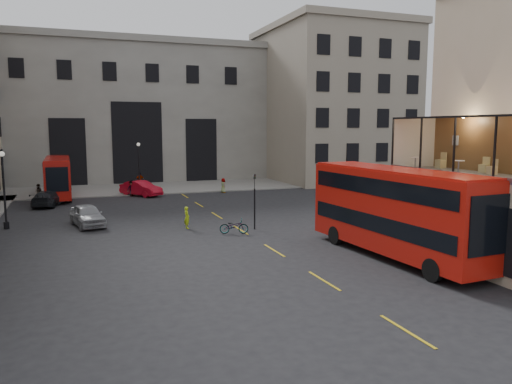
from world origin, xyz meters
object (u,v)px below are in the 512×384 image
object	(u,v)px
pedestrian_a	(39,193)
cafe_chair_b	(492,170)
pedestrian_d	(223,186)
traffic_light_near	(255,194)
car_b	(141,188)
car_a	(87,215)
bicycle	(234,226)
bus_far	(58,176)
pedestrian_b	(132,188)
cafe_chair_d	(441,163)
street_lamp_a	(4,194)
cyclist	(187,218)
street_lamp_b	(139,171)
cafe_table_mid	(458,165)
cafe_chair_c	(484,168)
cafe_table_far	(415,161)
traffic_light_far	(44,179)
car_c	(48,198)
bus_near	(395,208)
pedestrian_c	(140,180)

from	to	relation	value
pedestrian_a	cafe_chair_b	xyz separation A→B (m)	(22.83, -31.79, 4.03)
pedestrian_d	cafe_chair_b	distance (m)	32.11
traffic_light_near	car_b	size ratio (longest dim) A/B	0.81
car_a	bicycle	distance (m)	10.78
traffic_light_near	bus_far	xyz separation A→B (m)	(-12.98, 20.77, -0.19)
traffic_light_near	pedestrian_b	xyz separation A→B (m)	(-6.07, 19.68, -1.62)
traffic_light_near	cafe_chair_d	size ratio (longest dim) A/B	4.18
cafe_chair_b	street_lamp_a	bearing A→B (deg)	142.86
cyclist	cafe_chair_d	bearing A→B (deg)	-137.02
street_lamp_b	cafe_table_mid	world-z (taller)	street_lamp_b
traffic_light_near	street_lamp_a	bearing A→B (deg)	159.44
street_lamp_a	street_lamp_b	bearing A→B (deg)	55.49
bus_far	car_a	world-z (taller)	bus_far
street_lamp_a	cafe_chair_c	world-z (taller)	cafe_chair_c
bus_far	cafe_table_far	bearing A→B (deg)	-55.86
cafe_table_far	cafe_chair_b	world-z (taller)	cafe_chair_b
bus_far	pedestrian_b	bearing A→B (deg)	-8.92
street_lamp_a	cafe_table_far	xyz separation A→B (m)	(22.68, -14.22, 2.65)
car_b	pedestrian_a	xyz separation A→B (m)	(-9.52, -0.14, 0.03)
traffic_light_near	traffic_light_far	distance (m)	21.26
pedestrian_a	car_c	bearing A→B (deg)	-67.18
street_lamp_a	bus_near	size ratio (longest dim) A/B	0.44
cafe_table_mid	pedestrian_a	bearing A→B (deg)	124.15
bus_far	pedestrian_d	xyz separation A→B (m)	(16.38, -1.58, -1.46)
cafe_chair_b	cafe_chair_d	bearing A→B (deg)	85.70
pedestrian_d	street_lamp_a	bearing A→B (deg)	110.18
traffic_light_near	bicycle	xyz separation A→B (m)	(-1.75, -0.84, -1.93)
traffic_light_near	bus_far	bearing A→B (deg)	122.00
traffic_light_far	car_a	xyz separation A→B (m)	(3.28, -10.86, -1.65)
cafe_chair_c	car_b	bearing A→B (deg)	113.86
pedestrian_d	cafe_table_mid	distance (m)	31.41
street_lamp_a	pedestrian_b	size ratio (longest dim) A/B	3.31
pedestrian_a	pedestrian_b	bearing A→B (deg)	9.69
bus_far	car_a	distance (m)	15.86
cafe_table_mid	car_a	bearing A→B (deg)	135.59
traffic_light_near	car_c	distance (m)	20.99
pedestrian_a	cafe_table_far	xyz separation A→B (m)	(21.35, -27.72, 4.24)
cafe_chair_d	car_a	bearing A→B (deg)	145.16
bus_near	cafe_chair_d	xyz separation A→B (m)	(3.97, 1.32, 2.19)
car_c	pedestrian_d	size ratio (longest dim) A/B	3.08
cyclist	cafe_chair_b	bearing A→B (deg)	-147.41
street_lamp_b	bicycle	bearing A→B (deg)	-81.91
pedestrian_d	traffic_light_near	bearing A→B (deg)	155.91
pedestrian_c	cafe_table_far	size ratio (longest dim) A/B	2.73
traffic_light_near	pedestrian_b	size ratio (longest dim) A/B	2.36
bus_far	cafe_chair_d	bearing A→B (deg)	-53.50
car_a	cafe_table_far	world-z (taller)	cafe_table_far
street_lamp_a	pedestrian_d	distance (m)	23.52
bicycle	cafe_table_mid	distance (m)	14.45
bus_far	cafe_table_mid	bearing A→B (deg)	-59.05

